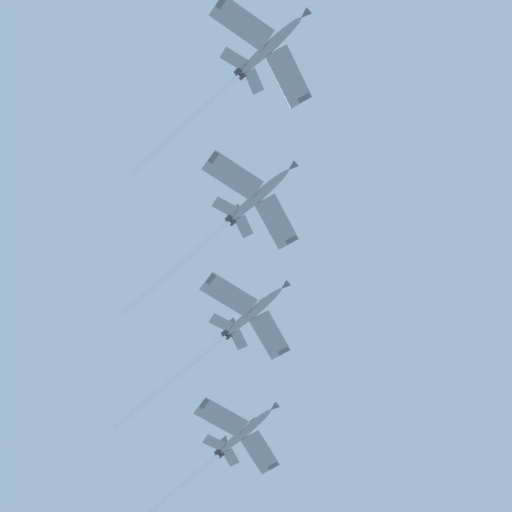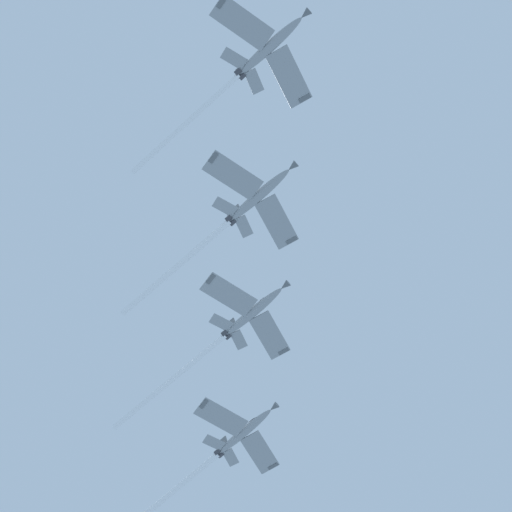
# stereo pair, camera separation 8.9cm
# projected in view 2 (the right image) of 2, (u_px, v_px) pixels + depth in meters

# --- Properties ---
(jet_lead) EXTENTS (27.62, 24.12, 9.78)m
(jet_lead) POSITION_uv_depth(u_px,v_px,m) (250.00, 64.00, 138.64)
(jet_lead) COLOR gray
(jet_second) EXTENTS (28.94, 24.90, 9.50)m
(jet_second) POSITION_uv_depth(u_px,v_px,m) (233.00, 218.00, 147.72)
(jet_second) COLOR gray
(jet_third) EXTENTS (30.85, 26.05, 9.99)m
(jet_third) POSITION_uv_depth(u_px,v_px,m) (226.00, 334.00, 157.04)
(jet_third) COLOR gray
(jet_fourth) EXTENTS (29.84, 25.31, 10.84)m
(jet_fourth) POSITION_uv_depth(u_px,v_px,m) (217.00, 454.00, 166.18)
(jet_fourth) COLOR gray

